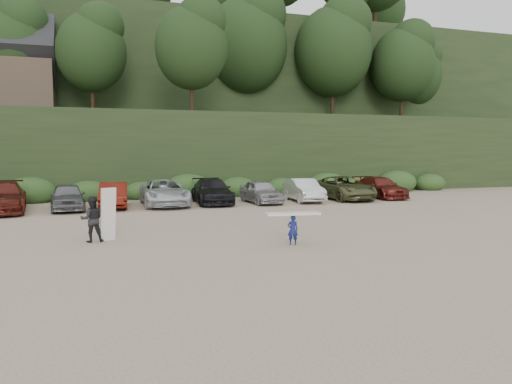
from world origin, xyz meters
name	(u,v)px	position (x,y,z in m)	size (l,w,h in m)	color
ground	(238,231)	(0.00, 0.00, 0.00)	(120.00, 120.00, 0.00)	tan
hillside_backdrop	(138,75)	(-0.26, 35.93, 11.22)	(90.00, 41.50, 28.00)	black
parked_cars	(152,194)	(-2.23, 9.90, 0.74)	(33.63, 6.13, 1.61)	#B7B7BC
child_surfer	(293,223)	(0.95, -3.44, 0.77)	(1.94, 0.75, 1.14)	navy
adult_surfer	(94,219)	(-5.63, -0.64, 0.84)	(1.27, 0.64, 1.95)	black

